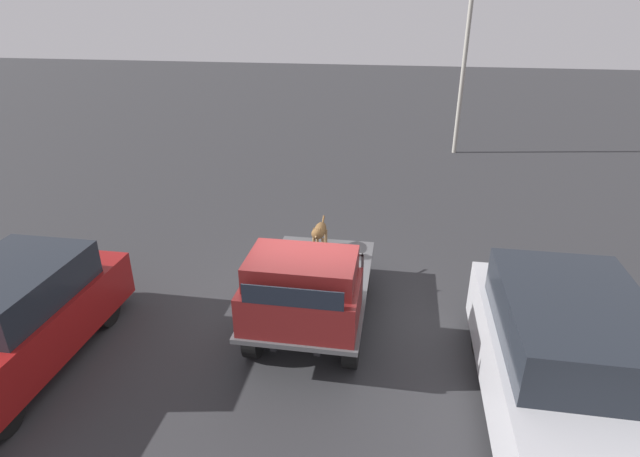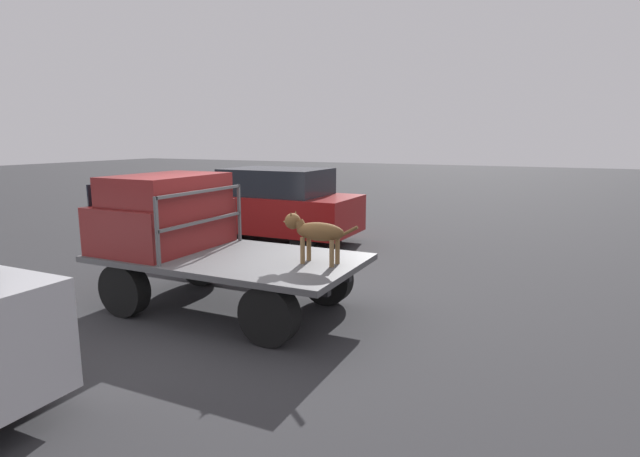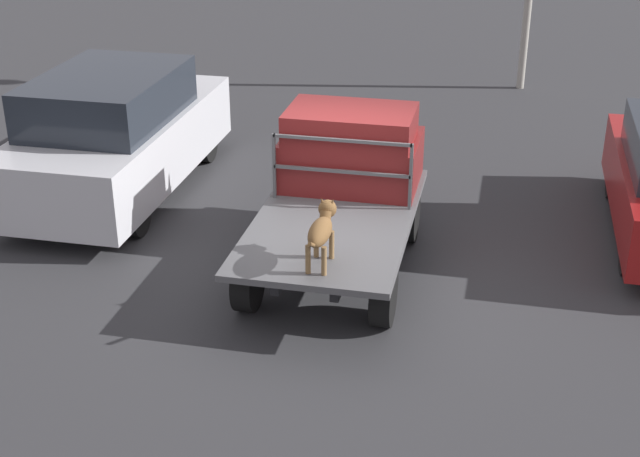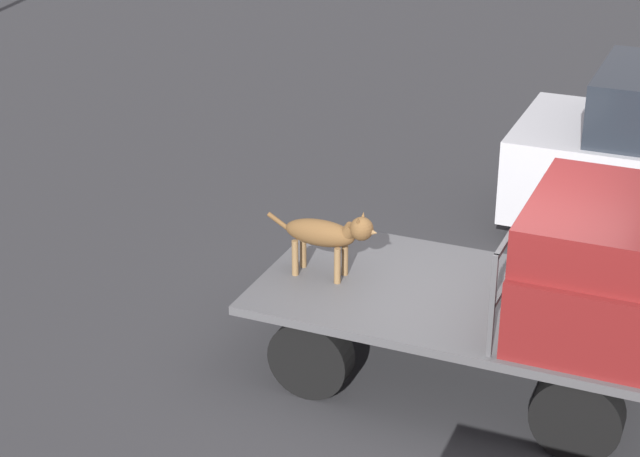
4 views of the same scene
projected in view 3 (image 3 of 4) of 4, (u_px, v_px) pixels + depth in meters
The scene contains 6 objects.
ground_plane at pixel (334, 271), 11.52m from camera, with size 80.00×80.00×0.00m, color #2D2D30.
flatbed_truck at pixel (334, 231), 11.28m from camera, with size 3.67×1.94×0.78m.
truck_cab at pixel (351, 148), 11.95m from camera, with size 1.30×1.82×1.07m.
truck_headboard at pixel (341, 161), 11.31m from camera, with size 0.04×1.82×0.88m.
dog at pixel (322, 228), 9.87m from camera, with size 1.06×0.24×0.67m.
parked_pickup_far at pixel (117, 134), 13.53m from camera, with size 4.81×1.99×1.93m.
Camera 3 is at (-9.99, -2.01, 5.41)m, focal length 50.00 mm.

